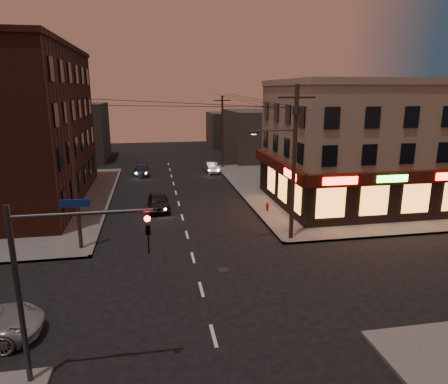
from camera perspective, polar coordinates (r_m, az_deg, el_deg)
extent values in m
plane|color=black|center=(20.82, -3.26, -13.72)|extent=(120.00, 120.00, 0.00)
cube|color=#514F4C|center=(43.45, 17.61, 0.74)|extent=(24.00, 28.00, 0.15)
cube|color=gray|center=(36.87, 19.39, 6.31)|extent=(15.00, 12.00, 10.00)
cube|color=gray|center=(36.58, 20.08, 14.47)|extent=(15.20, 12.20, 0.50)
cube|color=black|center=(32.53, 24.01, -1.05)|extent=(15.12, 0.25, 3.40)
cube|color=black|center=(34.43, 8.07, 0.87)|extent=(0.25, 12.12, 3.40)
cube|color=#3B1109|center=(31.90, 24.63, 1.93)|extent=(15.60, 0.50, 0.90)
cube|color=#3B1109|center=(33.97, 7.70, 3.80)|extent=(0.50, 12.60, 0.90)
cube|color=#FF140C|center=(28.97, 16.28, 1.53)|extent=(2.60, 0.06, 0.55)
cube|color=#26FF3F|center=(30.96, 22.93, 1.76)|extent=(2.40, 0.06, 0.50)
cube|color=#FF140C|center=(30.36, 9.41, 2.49)|extent=(0.06, 2.60, 0.55)
cube|color=orange|center=(32.06, 23.28, -1.00)|extent=(12.40, 0.08, 2.20)
cube|color=orange|center=(33.44, 8.37, 0.63)|extent=(0.08, 8.40, 2.20)
cube|color=#431E15|center=(39.36, -28.89, 8.01)|extent=(12.00, 20.00, 13.00)
cube|color=#3F3D3A|center=(58.86, 5.71, 8.14)|extent=(10.00, 12.00, 7.00)
cube|color=#3F3D3A|center=(61.49, -20.67, 8.03)|extent=(9.00, 10.00, 8.00)
cube|color=#3F3D3A|center=(71.98, 1.06, 8.92)|extent=(8.00, 8.00, 6.00)
cylinder|color=#382619|center=(26.08, 9.95, 3.89)|extent=(0.28, 0.28, 10.00)
cube|color=#382619|center=(25.67, 10.36, 13.15)|extent=(2.40, 0.12, 0.12)
cylinder|color=#333538|center=(25.69, 10.28, 11.36)|extent=(0.44, 0.44, 0.50)
cylinder|color=#333538|center=(25.36, 7.38, 8.71)|extent=(2.60, 0.10, 0.10)
cube|color=#333538|center=(24.98, 4.27, 8.48)|extent=(0.60, 0.25, 0.18)
cube|color=#FFD88C|center=(24.99, 4.27, 8.25)|extent=(0.35, 0.15, 0.04)
cylinder|color=#382619|center=(51.30, -0.24, 8.59)|extent=(0.26, 0.26, 9.00)
cylinder|color=#382619|center=(25.69, -20.53, 1.89)|extent=(0.24, 0.24, 9.00)
cylinder|color=#333538|center=(14.93, -27.21, -13.53)|extent=(0.18, 0.18, 6.40)
cylinder|color=#333538|center=(13.39, -19.54, -2.92)|extent=(4.40, 0.12, 0.12)
imported|color=black|center=(13.35, -10.85, -4.63)|extent=(0.16, 0.20, 1.00)
sphere|color=#FF0C05|center=(13.16, -10.90, -3.77)|extent=(0.20, 0.20, 0.20)
cube|color=navy|center=(13.33, -20.52, -1.51)|extent=(0.90, 0.05, 0.25)
imported|color=black|center=(33.91, -9.34, -1.35)|extent=(1.88, 4.33, 1.45)
imported|color=gray|center=(48.88, -1.74, 3.53)|extent=(1.48, 3.85, 1.25)
imported|color=#1D243A|center=(48.30, -11.63, 3.09)|extent=(1.87, 4.25, 1.21)
cylinder|color=maroon|center=(32.99, 6.22, -2.21)|extent=(0.26, 0.26, 0.57)
sphere|color=maroon|center=(32.90, 6.23, -1.68)|extent=(0.23, 0.23, 0.23)
cylinder|color=maroon|center=(32.96, 6.22, -2.02)|extent=(0.33, 0.19, 0.11)
cylinder|color=maroon|center=(32.96, 6.22, -2.02)|extent=(0.19, 0.33, 0.11)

